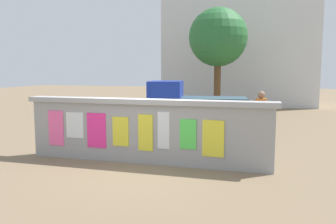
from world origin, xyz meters
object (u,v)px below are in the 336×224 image
Objects in this scene: bicycle_near at (182,137)px; person_walking at (261,112)px; motorcycle at (112,125)px; auto_rickshaw_truck at (192,107)px; tree_roadside at (218,38)px.

person_walking reaches higher than bicycle_near.
motorcycle is 1.11× the size of bicycle_near.
bicycle_near is at bearing -147.37° from person_walking.
bicycle_near is at bearing -83.26° from auto_rickshaw_truck.
person_walking is at bearing -72.66° from tree_roadside.
person_walking is (4.71, 0.52, 0.52)m from motorcycle.
bicycle_near is 0.31× the size of tree_roadside.
motorcycle is 1.17× the size of person_walking.
tree_roadside is at bearing 88.59° from auto_rickshaw_truck.
tree_roadside reaches higher than bicycle_near.
person_walking is (2.14, 1.37, 0.62)m from bicycle_near.
person_walking is 0.29× the size of tree_roadside.
auto_rickshaw_truck is 3.23m from bicycle_near.
auto_rickshaw_truck reaches higher than person_walking.
auto_rickshaw_truck is 3.09m from person_walking.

